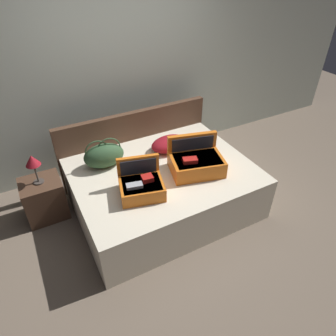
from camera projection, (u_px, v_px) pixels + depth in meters
ground_plane at (180, 227)px, 3.44m from camera, size 12.00×12.00×0.00m
back_wall at (118, 71)px, 3.85m from camera, size 8.00×0.10×2.60m
bed at (163, 188)px, 3.56m from camera, size 1.99×1.53×0.55m
headboard at (136, 143)px, 4.03m from camera, size 2.03×0.08×0.92m
hard_case_large at (196, 162)px, 3.32m from camera, size 0.65×0.55×0.37m
hard_case_medium at (141, 185)px, 3.03m from camera, size 0.51×0.48×0.34m
duffel_bag at (104, 155)px, 3.38m from camera, size 0.47×0.29×0.35m
pillow_near_headboard at (169, 144)px, 3.70m from camera, size 0.50×0.35×0.16m
nightstand at (44, 199)px, 3.46m from camera, size 0.44×0.40×0.48m
table_lamp at (33, 162)px, 3.16m from camera, size 0.16×0.16×0.35m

